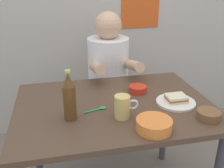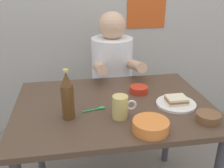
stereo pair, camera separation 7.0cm
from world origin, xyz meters
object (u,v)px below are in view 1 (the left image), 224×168
at_px(stool, 108,110).
at_px(plate_orange, 176,102).
at_px(dining_table, 114,118).
at_px(condiment_bowl_brown, 209,114).
at_px(sandwich, 176,98).
at_px(beer_bottle, 69,98).
at_px(beer_mug, 123,107).
at_px(person_seated, 108,64).

height_order(stool, plate_orange, plate_orange).
height_order(dining_table, condiment_bowl_brown, condiment_bowl_brown).
bearing_deg(sandwich, stool, 109.17).
bearing_deg(beer_bottle, sandwich, 4.05).
bearing_deg(beer_bottle, beer_mug, -8.93).
bearing_deg(stool, condiment_bowl_brown, -69.56).
bearing_deg(sandwich, plate_orange, -14.04).
bearing_deg(plate_orange, sandwich, 165.96).
xyz_separation_m(stool, condiment_bowl_brown, (0.33, -0.89, 0.41)).
bearing_deg(condiment_bowl_brown, beer_mug, 165.86).
xyz_separation_m(beer_mug, condiment_bowl_brown, (0.42, -0.11, -0.04)).
bearing_deg(person_seated, sandwich, -70.54).
xyz_separation_m(plate_orange, beer_mug, (-0.33, -0.08, 0.05)).
height_order(plate_orange, beer_bottle, beer_bottle).
xyz_separation_m(person_seated, beer_mug, (-0.09, -0.77, 0.03)).
relative_size(sandwich, beer_bottle, 0.42).
height_order(sandwich, beer_bottle, beer_bottle).
relative_size(person_seated, plate_orange, 3.27).
bearing_deg(condiment_bowl_brown, dining_table, 148.69).
bearing_deg(beer_mug, beer_bottle, 171.07).
xyz_separation_m(sandwich, beer_mug, (-0.33, -0.08, 0.03)).
relative_size(stool, condiment_bowl_brown, 3.75).
bearing_deg(dining_table, stool, 81.13).
distance_m(stool, person_seated, 0.42).
distance_m(stool, plate_orange, 0.84).
relative_size(person_seated, condiment_bowl_brown, 6.00).
xyz_separation_m(stool, person_seated, (0.00, -0.01, 0.42)).
bearing_deg(stool, sandwich, -70.83).
distance_m(beer_bottle, condiment_bowl_brown, 0.70).
height_order(dining_table, beer_bottle, beer_bottle).
bearing_deg(beer_mug, dining_table, 93.37).
relative_size(plate_orange, condiment_bowl_brown, 1.83).
bearing_deg(dining_table, beer_bottle, -155.30).
height_order(stool, person_seated, person_seated).
relative_size(person_seated, beer_mug, 5.71).
height_order(person_seated, beer_mug, person_seated).
bearing_deg(person_seated, plate_orange, -70.54).
height_order(dining_table, sandwich, sandwich).
bearing_deg(dining_table, condiment_bowl_brown, -31.31).
xyz_separation_m(dining_table, beer_mug, (0.01, -0.16, 0.15)).
relative_size(stool, beer_mug, 3.57).
height_order(person_seated, plate_orange, person_seated).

